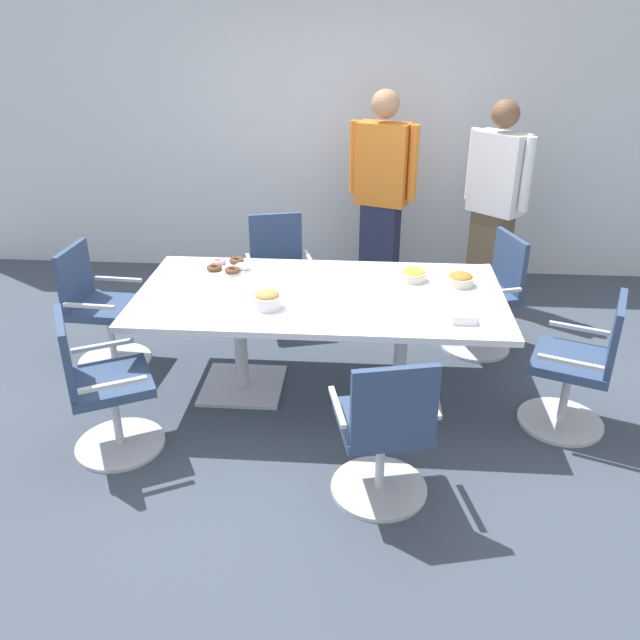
{
  "coord_description": "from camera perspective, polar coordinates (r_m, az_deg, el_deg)",
  "views": [
    {
      "loc": [
        0.29,
        -3.89,
        2.46
      ],
      "look_at": [
        0.0,
        0.0,
        0.55
      ],
      "focal_mm": 36.43,
      "sensor_mm": 36.0,
      "label": 1
    }
  ],
  "objects": [
    {
      "name": "ground_plane",
      "position": [
        4.62,
        -0.0,
        -6.2
      ],
      "size": [
        10.0,
        10.0,
        0.01
      ],
      "primitive_type": "cube",
      "color": "#3D4754"
    },
    {
      "name": "office_chair_3",
      "position": [
        5.42,
        -3.62,
        3.73
      ],
      "size": [
        0.66,
        0.66,
        0.91
      ],
      "rotation": [
        0.0,
        0.0,
        -2.88
      ],
      "color": "silver",
      "rests_on": "ground"
    },
    {
      "name": "donut_platter",
      "position": [
        4.7,
        -8.03,
        4.7
      ],
      "size": [
        0.31,
        0.31,
        0.04
      ],
      "color": "white",
      "rests_on": "conference_table"
    },
    {
      "name": "office_chair_1",
      "position": [
        4.35,
        21.81,
        -4.16
      ],
      "size": [
        0.7,
        0.7,
        0.91
      ],
      "rotation": [
        0.0,
        0.0,
        1.2
      ],
      "color": "silver",
      "rests_on": "ground"
    },
    {
      "name": "office_chair_5",
      "position": [
        4.04,
        -18.59,
        -5.98
      ],
      "size": [
        0.73,
        0.73,
        0.91
      ],
      "rotation": [
        0.0,
        0.0,
        -1.1
      ],
      "color": "silver",
      "rests_on": "ground"
    },
    {
      "name": "office_chair_0",
      "position": [
        3.49,
        5.66,
        -10.09
      ],
      "size": [
        0.65,
        0.65,
        0.91
      ],
      "rotation": [
        0.0,
        0.0,
        0.23
      ],
      "color": "silver",
      "rests_on": "ground"
    },
    {
      "name": "back_wall",
      "position": [
        6.39,
        1.66,
        16.5
      ],
      "size": [
        8.0,
        0.1,
        2.8
      ],
      "primitive_type": "cube",
      "color": "silver",
      "rests_on": "ground"
    },
    {
      "name": "office_chair_4",
      "position": [
        5.04,
        -18.7,
        0.57
      ],
      "size": [
        0.57,
        0.57,
        0.91
      ],
      "rotation": [
        0.0,
        0.0,
        -1.64
      ],
      "color": "silver",
      "rests_on": "ground"
    },
    {
      "name": "snack_bowl_cookies",
      "position": [
        4.04,
        -4.67,
        1.85
      ],
      "size": [
        0.18,
        0.18,
        0.12
      ],
      "color": "white",
      "rests_on": "conference_table"
    },
    {
      "name": "office_chair_2",
      "position": [
        5.16,
        14.41,
        1.76
      ],
      "size": [
        0.68,
        0.68,
        0.91
      ],
      "rotation": [
        0.0,
        0.0,
        -4.4
      ],
      "color": "silver",
      "rests_on": "ground"
    },
    {
      "name": "snack_bowl_chips_yellow",
      "position": [
        4.49,
        8.21,
        4.0
      ],
      "size": [
        0.18,
        0.18,
        0.09
      ],
      "color": "beige",
      "rests_on": "conference_table"
    },
    {
      "name": "person_standing_0",
      "position": [
        5.78,
        5.44,
        10.98
      ],
      "size": [
        0.6,
        0.36,
        1.84
      ],
      "rotation": [
        0.0,
        0.0,
        -3.49
      ],
      "color": "#232842",
      "rests_on": "ground"
    },
    {
      "name": "snack_bowl_pretzels",
      "position": [
        4.47,
        12.23,
        3.55
      ],
      "size": [
        0.18,
        0.18,
        0.09
      ],
      "color": "beige",
      "rests_on": "conference_table"
    },
    {
      "name": "conference_table",
      "position": [
        4.31,
        -0.0,
        0.9
      ],
      "size": [
        2.4,
        1.2,
        0.75
      ],
      "color": "silver",
      "rests_on": "ground"
    },
    {
      "name": "napkin_pile",
      "position": [
        3.96,
        12.46,
        0.31
      ],
      "size": [
        0.14,
        0.14,
        0.06
      ],
      "primitive_type": "cube",
      "color": "white",
      "rests_on": "conference_table"
    },
    {
      "name": "person_standing_1",
      "position": [
        5.8,
        15.1,
        9.89
      ],
      "size": [
        0.5,
        0.47,
        1.78
      ],
      "rotation": [
        0.0,
        0.0,
        -3.89
      ],
      "color": "brown",
      "rests_on": "ground"
    }
  ]
}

